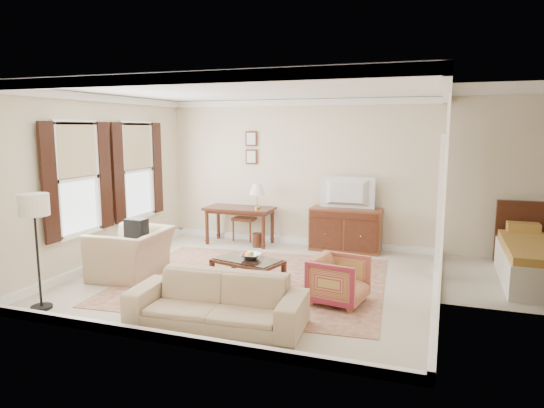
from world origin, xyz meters
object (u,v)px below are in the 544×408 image
Objects in this scene: coffee_table at (248,266)px; tv at (347,183)px; writing_desk at (240,213)px; sideboard at (346,230)px; striped_armchair at (339,278)px; club_armchair at (131,245)px; sofa at (217,293)px.

tv is at bearing 69.54° from coffee_table.
writing_desk is 1.39× the size of tv.
tv is at bearing 3.65° from writing_desk.
sideboard reaches higher than coffee_table.
club_armchair is (-3.34, 0.10, 0.16)m from striped_armchair.
writing_desk is 0.66× the size of sofa.
tv is 0.47× the size of sofa.
club_armchair is 0.56× the size of sofa.
striped_armchair is at bearing -46.21° from writing_desk.
coffee_table is at bearing -110.32° from sideboard.
coffee_table is 0.53× the size of sofa.
striped_armchair is (2.59, -2.71, -0.29)m from writing_desk.
coffee_table is 1.44m from striped_armchair.
coffee_table is at bearing 90.89° from club_armchair.
sideboard is 4.00m from club_armchair.
striped_armchair is (0.45, -2.84, -0.97)m from tv.
coffee_table is at bearing 94.03° from sofa.
writing_desk is at bearing 160.37° from club_armchair.
sideboard is at bearing 18.43° from striped_armchair.
tv is (2.14, 0.14, 0.68)m from writing_desk.
tv reaches higher than striped_armchair.
sofa is (-1.22, -1.21, 0.06)m from striped_armchair.
coffee_table is 1.94m from club_armchair.
sideboard is at bearing 4.18° from writing_desk.
tv reaches higher than sideboard.
striped_armchair reaches higher than coffee_table.
coffee_table is (-0.97, -2.59, -1.00)m from tv.
sofa reaches higher than striped_armchair.
sideboard is 0.91m from tv.
writing_desk is 3.76m from striped_armchair.
writing_desk is 2.16m from sideboard.
club_armchair is (-2.89, -2.76, 0.10)m from sideboard.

